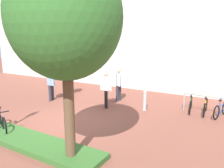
{
  "coord_description": "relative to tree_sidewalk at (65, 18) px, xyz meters",
  "views": [
    {
      "loc": [
        5.87,
        -6.3,
        3.27
      ],
      "look_at": [
        0.82,
        2.26,
        1.22
      ],
      "focal_mm": 35.77,
      "sensor_mm": 36.0,
      "label": 1
    }
  ],
  "objects": [
    {
      "name": "person_casual_tan",
      "position": [
        -1.73,
        5.81,
        -2.76
      ],
      "size": [
        0.44,
        0.49,
        1.72
      ],
      "color": "#2D2D38",
      "rests_on": "ground"
    },
    {
      "name": "bollard_steel",
      "position": [
        0.08,
        5.03,
        -3.29
      ],
      "size": [
        0.16,
        0.16,
        0.9
      ],
      "primitive_type": "cylinder",
      "color": "#ADADB2",
      "rests_on": "ground"
    },
    {
      "name": "person_shirt_white",
      "position": [
        -1.72,
        4.54,
        -2.76
      ],
      "size": [
        0.61,
        0.39,
        1.72
      ],
      "color": "black",
      "rests_on": "ground"
    },
    {
      "name": "bike_rack_cluster",
      "position": [
        3.18,
        5.85,
        -3.4
      ],
      "size": [
        3.19,
        1.79,
        0.83
      ],
      "color": "#99999E",
      "rests_on": "ground"
    },
    {
      "name": "ground_plane",
      "position": [
        -2.08,
        2.08,
        -3.74
      ],
      "size": [
        60.0,
        60.0,
        0.0
      ],
      "primitive_type": "plane",
      "color": "brown"
    },
    {
      "name": "building_facade",
      "position": [
        -2.08,
        9.35,
        1.26
      ],
      "size": [
        28.0,
        1.2,
        10.0
      ],
      "primitive_type": "cube",
      "color": "silver",
      "rests_on": "ground"
    },
    {
      "name": "planter_strip",
      "position": [
        -2.62,
        0.07,
        -3.66
      ],
      "size": [
        7.0,
        1.1,
        0.16
      ],
      "primitive_type": "cube",
      "color": "#336028",
      "rests_on": "ground"
    },
    {
      "name": "bike_at_sign",
      "position": [
        -3.44,
        0.26,
        -3.39
      ],
      "size": [
        1.56,
        0.73,
        0.86
      ],
      "color": "black",
      "rests_on": "ground"
    },
    {
      "name": "tree_sidewalk",
      "position": [
        0.0,
        0.0,
        0.0
      ],
      "size": [
        2.79,
        2.79,
        5.3
      ],
      "color": "brown",
      "rests_on": "ground"
    },
    {
      "name": "person_suited_navy",
      "position": [
        -4.87,
        5.56,
        -2.76
      ],
      "size": [
        0.61,
        0.35,
        1.72
      ],
      "color": "black",
      "rests_on": "ground"
    },
    {
      "name": "person_shirt_blue",
      "position": [
        -4.86,
        4.08,
        -2.76
      ],
      "size": [
        0.58,
        0.42,
        1.72
      ],
      "color": "#2D2D38",
      "rests_on": "ground"
    }
  ]
}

